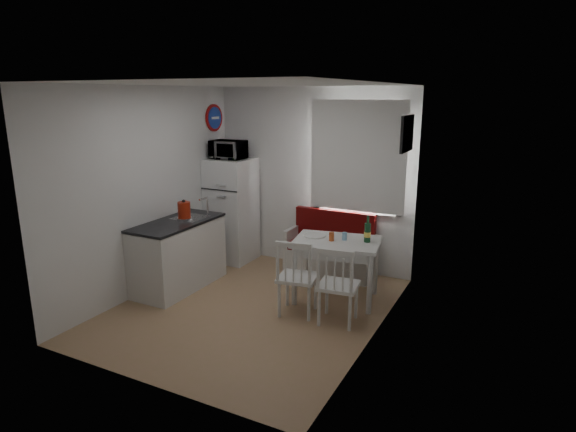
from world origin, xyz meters
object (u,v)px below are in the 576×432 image
(kitchen_counter, at_px, (179,254))
(bench, at_px, (330,254))
(fridge, at_px, (232,210))
(microwave, at_px, (228,150))
(chair_left, at_px, (294,270))
(chair_right, at_px, (336,278))
(kettle, at_px, (184,210))
(dining_table, at_px, (337,247))
(wine_bottle, at_px, (368,229))

(kitchen_counter, distance_m, bench, 2.10)
(fridge, height_order, microwave, microwave)
(chair_left, relative_size, chair_right, 1.03)
(kitchen_counter, distance_m, kettle, 0.59)
(microwave, bearing_deg, dining_table, -18.00)
(kitchen_counter, distance_m, fridge, 1.29)
(bench, height_order, chair_left, chair_left)
(chair_right, height_order, kettle, kettle)
(dining_table, height_order, fridge, fridge)
(kitchen_counter, bearing_deg, dining_table, 15.48)
(dining_table, relative_size, wine_bottle, 3.52)
(kitchen_counter, relative_size, kettle, 5.04)
(bench, bearing_deg, kettle, -140.85)
(kitchen_counter, xyz_separation_m, chair_left, (1.75, -0.11, 0.11))
(microwave, bearing_deg, kitchen_counter, -90.94)
(kitchen_counter, relative_size, fridge, 0.84)
(bench, distance_m, chair_left, 1.50)
(microwave, distance_m, kettle, 1.29)
(dining_table, height_order, chair_right, chair_right)
(chair_right, relative_size, fridge, 0.31)
(microwave, height_order, kettle, microwave)
(kitchen_counter, distance_m, wine_bottle, 2.48)
(microwave, xyz_separation_m, kettle, (0.03, -1.10, -0.67))
(chair_right, distance_m, fridge, 2.62)
(chair_left, bearing_deg, wine_bottle, 41.23)
(bench, bearing_deg, chair_right, -66.08)
(fridge, bearing_deg, bench, 3.95)
(kettle, bearing_deg, dining_table, 13.24)
(chair_right, bearing_deg, fridge, 141.74)
(kitchen_counter, distance_m, chair_left, 1.75)
(bench, distance_m, kettle, 2.12)
(kitchen_counter, height_order, bench, kitchen_counter)
(chair_left, bearing_deg, bench, 85.18)
(kettle, relative_size, wine_bottle, 0.81)
(bench, height_order, fridge, fridge)
(chair_right, xyz_separation_m, wine_bottle, (0.10, 0.76, 0.37))
(fridge, distance_m, microwave, 0.92)
(chair_left, height_order, microwave, microwave)
(bench, bearing_deg, wine_bottle, -43.07)
(dining_table, bearing_deg, chair_right, -79.88)
(bench, relative_size, chair_right, 2.56)
(microwave, bearing_deg, wine_bottle, -13.12)
(chair_left, xyz_separation_m, kettle, (-1.70, 0.21, 0.46))
(fridge, distance_m, kettle, 1.18)
(kettle, bearing_deg, chair_right, -5.36)
(chair_right, bearing_deg, chair_left, 173.21)
(chair_left, xyz_separation_m, chair_right, (0.50, 0.00, -0.01))
(chair_right, bearing_deg, kettle, 167.73)
(microwave, bearing_deg, fridge, 90.00)
(chair_left, relative_size, wine_bottle, 1.54)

